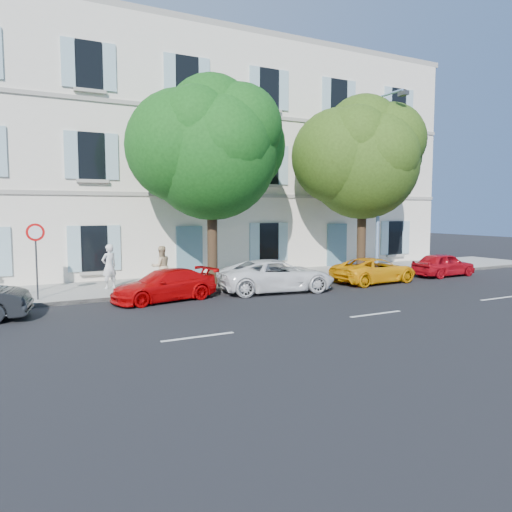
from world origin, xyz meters
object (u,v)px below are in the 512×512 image
street_lamp (381,174)px  pedestrian_a (109,266)px  car_white_coupe (277,276)px  road_sign (36,245)px  tree_left (212,155)px  car_red_coupe (164,285)px  car_red_hatchback (443,265)px  car_yellow_supercar (374,270)px  tree_right (363,164)px  pedestrian_b (161,267)px

street_lamp → pedestrian_a: bearing=172.0°
car_white_coupe → road_sign: size_ratio=1.76×
tree_left → car_red_coupe: bearing=-145.0°
car_red_hatchback → road_sign: road_sign is taller
car_white_coupe → pedestrian_a: 6.69m
car_yellow_supercar → tree_right: size_ratio=0.49×
pedestrian_a → car_yellow_supercar: bearing=143.2°
road_sign → pedestrian_a: size_ratio=1.50×
tree_right → road_sign: (-14.87, -0.47, -3.45)m
car_yellow_supercar → pedestrian_a: pedestrian_a is taller
tree_right → car_red_hatchback: bearing=-31.8°
car_yellow_supercar → road_sign: bearing=79.0°
pedestrian_b → tree_right: bearing=174.9°
car_red_coupe → pedestrian_b: bearing=154.9°
car_red_coupe → pedestrian_b: 2.38m
car_red_coupe → car_red_hatchback: car_red_hatchback is taller
tree_left → car_white_coupe: bearing=-47.8°
tree_left → pedestrian_b: size_ratio=5.00×
car_yellow_supercar → car_red_coupe: bearing=85.1°
tree_left → road_sign: 7.63m
car_yellow_supercar → street_lamp: (1.45, 1.29, 4.42)m
tree_right → street_lamp: bearing=-67.7°
pedestrian_b → car_yellow_supercar: bearing=161.3°
tree_left → street_lamp: 8.50m
car_white_coupe → street_lamp: bearing=-69.8°
car_white_coupe → road_sign: road_sign is taller
tree_left → pedestrian_a: (-4.05, 0.97, -4.50)m
pedestrian_a → pedestrian_b: size_ratio=1.06×
car_red_hatchback → car_white_coupe: bearing=88.7°
car_red_coupe → car_white_coupe: car_white_coupe is taller
car_yellow_supercar → tree_left: size_ratio=0.49×
car_white_coupe → tree_right: 8.18m
car_yellow_supercar → pedestrian_b: 9.44m
car_white_coupe → car_red_hatchback: 9.62m
street_lamp → tree_right: bearing=112.3°
car_red_coupe → pedestrian_b: (0.60, 2.26, 0.42)m
street_lamp → car_red_coupe: bearing=-174.3°
tree_right → pedestrian_b: 11.15m
tree_right → street_lamp: (0.37, -0.91, -0.53)m
street_lamp → car_white_coupe: bearing=-168.8°
car_white_coupe → tree_right: tree_right is taller
car_red_coupe → pedestrian_b: pedestrian_b is taller
road_sign → car_red_coupe: bearing=-20.7°
car_red_coupe → road_sign: road_sign is taller
car_red_hatchback → street_lamp: bearing=66.4°
car_red_hatchback → street_lamp: street_lamp is taller
pedestrian_b → car_red_coupe: bearing=71.3°
car_red_coupe → tree_left: size_ratio=0.47×
car_red_hatchback → tree_right: bearing=56.4°
car_red_hatchback → pedestrian_a: (-15.55, 2.97, 0.45)m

